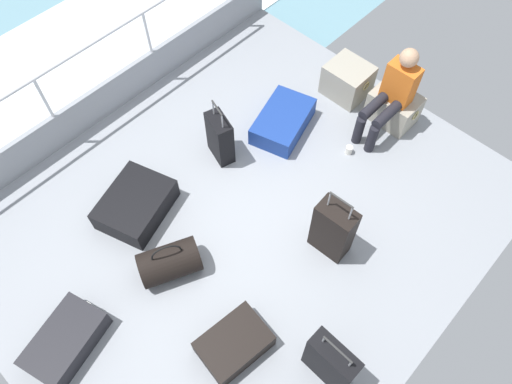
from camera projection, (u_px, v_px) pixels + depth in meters
name	position (u px, v px, depth m)	size (l,w,h in m)	color
ground_plane	(242.00, 217.00, 5.14)	(4.40, 5.20, 0.06)	gray
gunwale_port	(110.00, 96.00, 5.71)	(0.06, 5.20, 0.45)	gray
railing_port	(97.00, 60.00, 5.24)	(0.04, 4.20, 1.02)	silver
sea_wake	(56.00, 72.00, 6.71)	(12.00, 12.00, 0.01)	#6B99A8
cargo_crate_0	(347.00, 80.00, 5.87)	(0.54, 0.45, 0.42)	#9E9989
cargo_crate_1	(393.00, 107.00, 5.66)	(0.58, 0.40, 0.38)	#9E9989
passenger_seated	(392.00, 93.00, 5.27)	(0.34, 0.66, 1.08)	orange
suitcase_0	(220.00, 138.00, 5.29)	(0.38, 0.28, 0.79)	black
suitcase_1	(234.00, 344.00, 4.31)	(0.51, 0.66, 0.22)	black
suitcase_2	(331.00, 362.00, 4.03)	(0.44, 0.19, 0.74)	black
suitcase_3	(66.00, 341.00, 4.31)	(0.61, 0.81, 0.23)	black
suitcase_4	(283.00, 121.00, 5.64)	(0.70, 0.90, 0.24)	navy
suitcase_5	(333.00, 230.00, 4.64)	(0.39, 0.24, 0.91)	black
suitcase_6	(136.00, 205.00, 5.03)	(0.79, 0.90, 0.27)	black
duffel_bag	(170.00, 262.00, 4.65)	(0.56, 0.67, 0.50)	black
paper_cup	(349.00, 150.00, 5.51)	(0.08, 0.08, 0.10)	white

